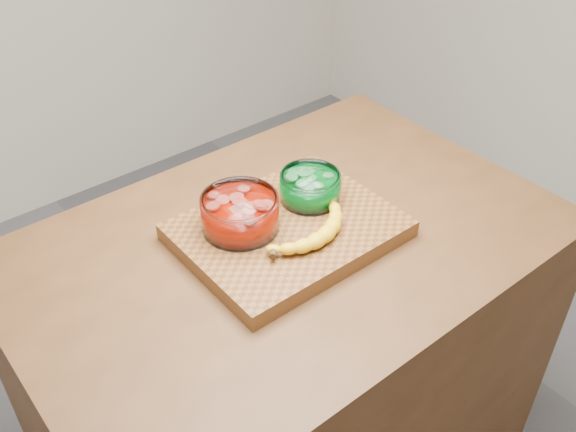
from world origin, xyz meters
TOP-DOWN VIEW (x-y plane):
  - counter at (0.00, 0.00)m, footprint 1.20×0.80m
  - cutting_board at (0.00, 0.00)m, footprint 0.45×0.35m
  - bowl_red at (-0.09, 0.05)m, footprint 0.16×0.16m
  - bowl_green at (0.10, 0.04)m, footprint 0.14×0.14m
  - banana at (0.01, -0.06)m, footprint 0.26×0.14m

SIDE VIEW (x-z plane):
  - counter at x=0.00m, z-range 0.00..0.90m
  - cutting_board at x=0.00m, z-range 0.90..0.94m
  - banana at x=0.01m, z-range 0.94..0.98m
  - bowl_green at x=0.10m, z-range 0.94..1.00m
  - bowl_red at x=-0.09m, z-range 0.94..1.02m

